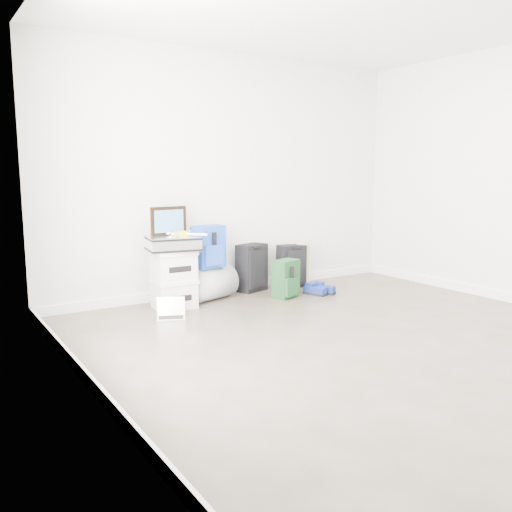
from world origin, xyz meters
TOP-DOWN VIEW (x-y plane):
  - ground at (0.00, 0.00)m, footprint 5.00×5.00m
  - room_envelope at (0.00, 0.02)m, footprint 4.52×5.02m
  - boxes_stack at (-0.91, 2.12)m, footprint 0.43×0.35m
  - briefcase at (-0.91, 2.12)m, footprint 0.56×0.45m
  - painting at (-0.91, 2.22)m, footprint 0.40×0.06m
  - drone at (-0.83, 2.10)m, footprint 0.42×0.42m
  - duffel_bag at (-0.45, 2.24)m, footprint 0.67×0.52m
  - blue_backpack at (-0.45, 2.21)m, footprint 0.36×0.29m
  - large_suitcase at (0.19, 2.36)m, footprint 0.40×0.32m
  - green_backpack at (0.34, 1.88)m, footprint 0.34×0.30m
  - carry_on at (0.72, 2.29)m, footprint 0.36×0.28m
  - shoes at (0.75, 1.80)m, footprint 0.32×0.29m
  - rolled_rug at (0.89, 2.31)m, footprint 0.17×0.17m
  - laptop at (-1.09, 1.78)m, footprint 0.32×0.29m

SIDE VIEW (x-z plane):
  - ground at x=0.00m, z-range 0.00..0.00m
  - shoes at x=0.75m, z-range 0.00..0.09m
  - laptop at x=-1.09m, z-range -0.05..0.14m
  - duffel_bag at x=-0.45m, z-range 0.00..0.36m
  - green_backpack at x=0.34m, z-range -0.01..0.42m
  - carry_on at x=0.72m, z-range 0.00..0.51m
  - rolled_rug at x=0.89m, z-range 0.00..0.53m
  - large_suitcase at x=0.19m, z-range 0.00..0.55m
  - boxes_stack at x=-0.91m, z-range 0.00..0.60m
  - blue_backpack at x=-0.45m, z-range 0.36..0.81m
  - briefcase at x=-0.91m, z-range 0.60..0.74m
  - drone at x=-0.83m, z-range 0.74..0.79m
  - painting at x=-0.91m, z-range 0.74..1.04m
  - room_envelope at x=0.00m, z-range 0.37..3.08m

